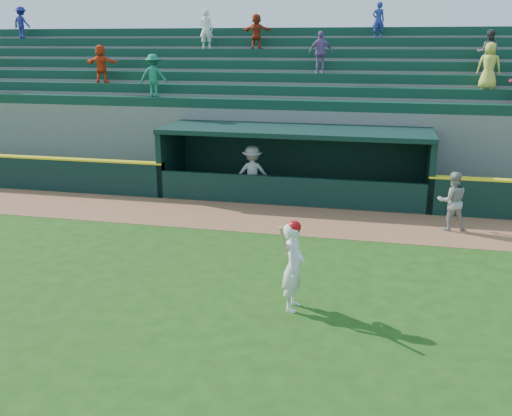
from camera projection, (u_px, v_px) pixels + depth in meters
The scene contains 7 objects.
ground at pixel (241, 280), 13.30m from camera, with size 120.00×120.00×0.00m, color #1D4511.
warning_track at pixel (279, 219), 17.88m from camera, with size 40.00×3.00×0.01m, color brown.
dugout_player_front at pixel (452, 201), 16.64m from camera, with size 0.85×0.66×1.75m, color #989893.
dugout_player_inside at pixel (252, 173), 19.87m from camera, with size 1.23×0.71×1.91m, color #A4A49F.
dugout at pixel (296, 158), 20.41m from camera, with size 9.40×2.80×2.46m.
stands at pixel (313, 114), 24.39m from camera, with size 34.50×6.30×7.10m.
batter_at_plate at pixel (294, 265), 11.63m from camera, with size 0.49×0.83×1.93m.
Camera 1 is at (3.10, -11.90, 5.33)m, focal length 40.00 mm.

